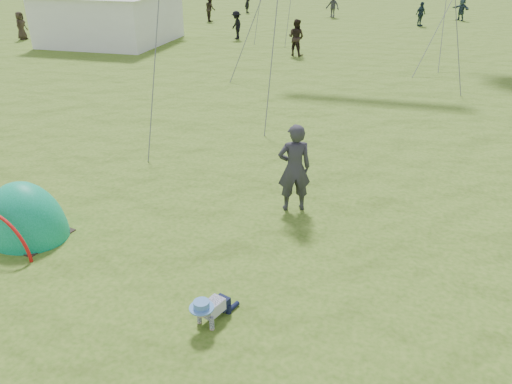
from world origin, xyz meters
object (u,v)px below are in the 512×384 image
(crawling_toddler, at_px, (210,308))
(event_marquee, at_px, (109,0))
(popup_tent, at_px, (28,235))
(standing_adult, at_px, (294,168))

(crawling_toddler, bearing_deg, event_marquee, 143.37)
(popup_tent, bearing_deg, crawling_toddler, -6.40)
(popup_tent, xyz_separation_m, standing_adult, (4.79, 2.49, 0.96))
(crawling_toddler, distance_m, event_marquee, 25.42)
(crawling_toddler, height_order, standing_adult, standing_adult)
(popup_tent, xyz_separation_m, event_marquee, (-9.60, 19.76, 2.31))
(crawling_toddler, height_order, event_marquee, event_marquee)
(standing_adult, bearing_deg, crawling_toddler, 61.18)
(crawling_toddler, xyz_separation_m, event_marquee, (-13.95, 21.15, 2.05))
(crawling_toddler, bearing_deg, popup_tent, -177.75)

